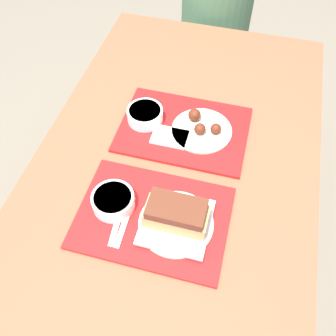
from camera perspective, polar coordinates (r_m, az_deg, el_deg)
The scene contains 14 objects.
ground_plane at distance 1.89m, azimuth 0.46°, elevation -14.06°, with size 12.00×12.00×0.00m, color #706656.
picnic_table at distance 1.30m, azimuth 0.66°, elevation -2.61°, with size 0.94×1.69×0.76m.
picnic_bench_far at distance 2.25m, azimuth 7.61°, elevation 15.02°, with size 0.89×0.28×0.43m.
tray_near at distance 1.13m, azimuth -2.32°, elevation -7.51°, with size 0.45×0.33×0.01m.
tray_far at distance 1.34m, azimuth 2.39°, elevation 5.91°, with size 0.45×0.33×0.01m.
bowl_coleslaw_near at distance 1.13m, azimuth -8.36°, elevation -4.93°, with size 0.13×0.13×0.05m.
brisket_sandwich_plate at distance 1.07m, azimuth 1.27°, elevation -7.52°, with size 0.22×0.22×0.10m.
plastic_fork_near at distance 1.12m, azimuth -7.64°, elevation -7.87°, with size 0.03×0.17×0.00m.
plastic_knife_near at distance 1.12m, azimuth -6.57°, elevation -8.14°, with size 0.02×0.17×0.00m.
condiment_packet at distance 1.15m, azimuth -1.54°, elevation -4.18°, with size 0.04×0.03×0.01m.
bowl_coleslaw_far at distance 1.34m, azimuth -3.52°, elevation 8.17°, with size 0.13×0.13×0.05m.
wings_plate_far at distance 1.32m, azimuth 5.14°, elevation 6.16°, with size 0.21×0.21×0.05m.
napkin_far at distance 1.30m, azimuth 0.27°, elevation 4.77°, with size 0.12×0.09×0.01m.
person_seated_across at distance 2.06m, azimuth 7.44°, elevation 22.91°, with size 0.35×0.35×0.69m.
Camera 1 is at (0.17, -0.71, 1.75)m, focal length 40.00 mm.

